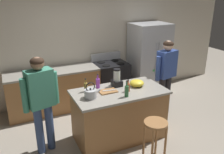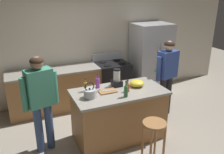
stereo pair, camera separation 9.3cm
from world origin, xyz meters
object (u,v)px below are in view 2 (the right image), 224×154
bottle_soda (98,83)px  person_by_sink_right (167,72)px  blender_appliance (117,79)px  tea_kettle (90,93)px  kitchen_island (119,114)px  cutting_board (108,91)px  stove_range (112,81)px  bottle_olive_oil (126,91)px  refrigerator (151,60)px  bar_stool (154,132)px  person_by_island_left (41,96)px  bottle_cooking_sauce (128,87)px  mixing_bowl (137,83)px  bottle_vinegar (85,87)px  chef_knife (109,90)px

bottle_soda → person_by_sink_right: bearing=3.8°
blender_appliance → tea_kettle: size_ratio=1.16×
kitchen_island → bottle_soda: 0.68m
kitchen_island → cutting_board: 0.51m
stove_range → bottle_olive_oil: bearing=-106.8°
stove_range → refrigerator: bearing=-1.4°
person_by_sink_right → bar_stool: (-1.05, -1.18, -0.44)m
bar_stool → blender_appliance: blender_appliance is taller
kitchen_island → bottle_soda: (-0.28, 0.28, 0.55)m
cutting_board → person_by_island_left: bearing=172.9°
kitchen_island → bar_stool: kitchen_island is taller
blender_appliance → tea_kettle: bearing=-155.2°
bar_stool → blender_appliance: size_ratio=2.17×
bottle_cooking_sauce → bottle_olive_oil: (-0.12, -0.18, 0.02)m
bar_stool → bottle_olive_oil: bottle_olive_oil is taller
blender_appliance → mixing_bowl: (0.32, -0.16, -0.08)m
bottle_vinegar → tea_kettle: (-0.01, -0.27, -0.01)m
person_by_sink_right → bottle_soda: bearing=-176.2°
bottle_vinegar → cutting_board: bottle_vinegar is taller
mixing_bowl → bottle_olive_oil: bearing=-140.2°
bottle_soda → kitchen_island: bearing=-44.2°
stove_range → person_by_sink_right: person_by_sink_right is taller
bottle_soda → bottle_cooking_sauce: bearing=-41.3°
bottle_cooking_sauce → stove_range: bearing=75.5°
kitchen_island → mixing_bowl: 0.64m
bottle_cooking_sauce → mixing_bowl: bearing=28.6°
person_by_sink_right → chef_knife: size_ratio=7.28×
refrigerator → bottle_vinegar: (-2.10, -1.29, 0.11)m
bar_stool → bottle_vinegar: 1.34m
bottle_soda → stove_range: bearing=56.7°
tea_kettle → bottle_cooking_sauce: bearing=-2.1°
bar_stool → cutting_board: cutting_board is taller
person_by_sink_right → bottle_soda: person_by_sink_right is taller
bottle_cooking_sauce → person_by_sink_right: bearing=21.9°
blender_appliance → person_by_sink_right: bearing=7.5°
bottle_cooking_sauce → cutting_board: size_ratio=0.72×
mixing_bowl → cutting_board: size_ratio=0.84×
stove_range → bar_stool: bearing=-98.0°
bottle_olive_oil → tea_kettle: bottle_olive_oil is taller
bottle_soda → refrigerator: bearing=33.3°
blender_appliance → bottle_cooking_sauce: 0.31m
bottle_olive_oil → bottle_vinegar: bottle_olive_oil is taller
tea_kettle → cutting_board: 0.37m
bottle_vinegar → person_by_sink_right: bearing=5.2°
person_by_island_left → bottle_vinegar: 0.75m
bottle_soda → cutting_board: size_ratio=0.85×
stove_range → bottle_olive_oil: bottle_olive_oil is taller
bottle_vinegar → blender_appliance: bearing=0.4°
stove_range → bottle_soda: 1.59m
refrigerator → bottle_cooking_sauce: (-1.46, -1.58, 0.11)m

